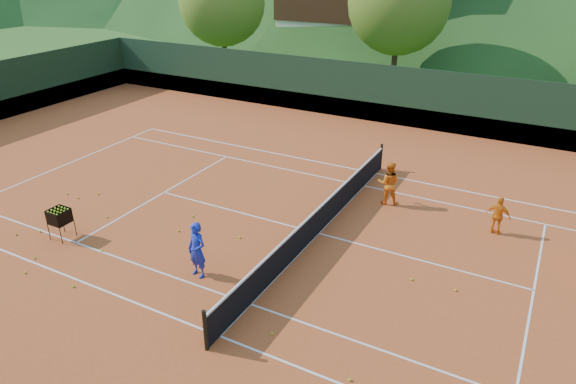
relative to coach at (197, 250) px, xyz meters
The scene contains 28 objects.
ground 4.27m from the coach, 62.09° to the left, with size 400.00×400.00×0.00m, color #2A5119.
clay_court 4.27m from the coach, 62.09° to the left, with size 40.00×24.00×0.02m, color #AE451C.
coach is the anchor object (origin of this frame).
student_a 7.54m from the coach, 64.81° to the left, with size 0.77×0.60×1.58m, color orange.
student_b 9.46m from the coach, 42.57° to the left, with size 0.75×0.31×1.29m, color orange.
tennis_ball_2 3.58m from the coach, 130.72° to the left, with size 0.07×0.07×0.07m, color #ABD723.
tennis_ball_3 6.06m from the coach, behind, with size 0.07×0.07×0.07m, color #ABD723.
tennis_ball_4 4.99m from the coach, 152.57° to the right, with size 0.07×0.07×0.07m, color #ABD723.
tennis_ball_5 6.94m from the coach, 159.77° to the left, with size 0.07×0.07×0.07m, color #ABD723.
tennis_ball_6 5.05m from the coach, 165.75° to the left, with size 0.07×0.07×0.07m, color #ABD723.
tennis_ball_10 3.33m from the coach, 20.84° to the right, with size 0.07×0.07×0.07m, color #ABD723.
tennis_ball_11 5.50m from the coach, 17.24° to the right, with size 0.07×0.07×0.07m, color #ABD723.
tennis_ball_12 7.78m from the coach, 166.16° to the left, with size 0.07×0.07×0.07m, color #ABD723.
tennis_ball_13 7.14m from the coach, 165.38° to the left, with size 0.07×0.07×0.07m, color #ABD723.
tennis_ball_14 2.75m from the coach, 141.52° to the left, with size 0.07×0.07×0.07m, color #ABD723.
tennis_ball_15 3.46m from the coach, 141.96° to the right, with size 0.07×0.07×0.07m, color #ABD723.
tennis_ball_17 5.98m from the coach, 25.88° to the left, with size 0.07×0.07×0.07m, color #ABD723.
tennis_ball_19 2.37m from the coach, 92.59° to the left, with size 0.07×0.07×0.07m, color #ABD723.
tennis_ball_23 7.07m from the coach, 22.23° to the left, with size 0.07×0.07×0.07m, color #ABD723.
tennis_ball_24 3.48m from the coach, behind, with size 0.07×0.07×0.07m, color #ABD723.
tennis_ball_25 6.63m from the coach, behind, with size 0.07×0.07×0.07m, color #ABD723.
tennis_ball_28 5.13m from the coach, 161.13° to the right, with size 0.07×0.07×0.07m, color #ABD723.
court_lines 4.26m from the coach, 62.09° to the left, with size 23.83×11.03×0.00m.
tennis_net 4.20m from the coach, 62.09° to the left, with size 0.10×12.07×1.10m.
perimeter_fence 4.21m from the coach, 62.09° to the left, with size 40.40×24.24×3.00m.
ball_hopper 5.06m from the coach, behind, with size 0.57×0.57×1.00m.
tree_a 26.16m from the coach, 122.91° to the left, with size 6.00×6.00×7.88m.
tree_b 24.18m from the coach, 94.92° to the left, with size 6.40×6.40×8.40m.
Camera 1 is at (5.92, -13.06, 8.37)m, focal length 32.00 mm.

